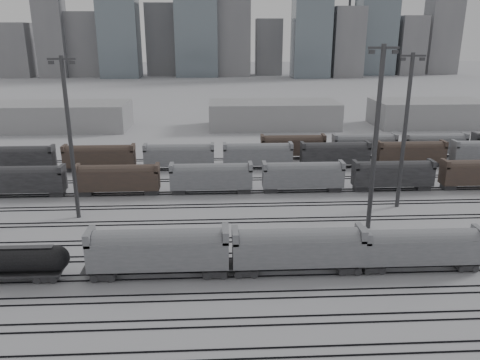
{
  "coord_description": "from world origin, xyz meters",
  "views": [
    {
      "loc": [
        -8.0,
        -50.23,
        28.29
      ],
      "look_at": [
        -3.96,
        26.97,
        4.0
      ],
      "focal_mm": 35.0,
      "sensor_mm": 36.0,
      "label": 1
    }
  ],
  "objects_px": {
    "hopper_car_c": "(422,246)",
    "light_mast_c": "(376,136)",
    "hopper_car_a": "(159,249)",
    "hopper_car_b": "(298,247)"
  },
  "relations": [
    {
      "from": "hopper_car_b",
      "to": "hopper_car_c",
      "type": "height_order",
      "value": "hopper_car_b"
    },
    {
      "from": "light_mast_c",
      "to": "hopper_car_a",
      "type": "bearing_deg",
      "value": -155.9
    },
    {
      "from": "hopper_car_a",
      "to": "light_mast_c",
      "type": "xyz_separation_m",
      "value": [
        29.97,
        13.41,
        10.6
      ]
    },
    {
      "from": "hopper_car_a",
      "to": "hopper_car_c",
      "type": "distance_m",
      "value": 32.16
    },
    {
      "from": "hopper_car_c",
      "to": "hopper_car_b",
      "type": "bearing_deg",
      "value": 180.0
    },
    {
      "from": "hopper_car_c",
      "to": "light_mast_c",
      "type": "bearing_deg",
      "value": 99.26
    },
    {
      "from": "hopper_car_c",
      "to": "light_mast_c",
      "type": "relative_size",
      "value": 0.55
    },
    {
      "from": "hopper_car_a",
      "to": "hopper_car_b",
      "type": "xyz_separation_m",
      "value": [
        16.8,
        0.0,
        -0.17
      ]
    },
    {
      "from": "hopper_car_c",
      "to": "light_mast_c",
      "type": "xyz_separation_m",
      "value": [
        -2.18,
        13.41,
        11.03
      ]
    },
    {
      "from": "hopper_car_a",
      "to": "hopper_car_b",
      "type": "distance_m",
      "value": 16.8
    }
  ]
}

